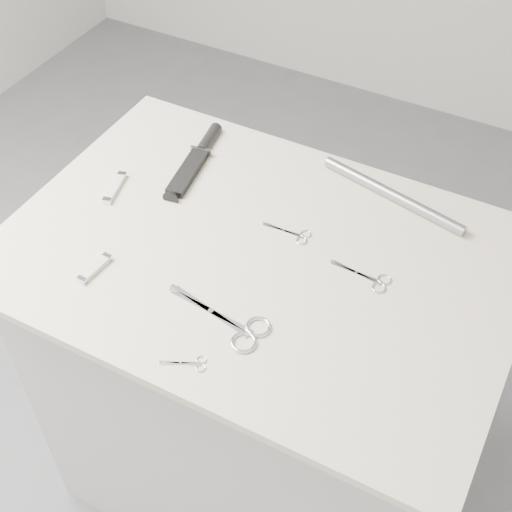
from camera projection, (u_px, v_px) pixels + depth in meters
The scene contains 11 objects.
ground at pixel (258, 476), 2.05m from camera, with size 4.00×4.00×0.01m, color slate.
plinth at pixel (258, 388), 1.73m from camera, with size 0.90×0.60×0.90m, color #B4B4B2.
display_board at pixel (259, 256), 1.39m from camera, with size 1.00×0.70×0.02m, color beige.
large_shears at pixel (236, 326), 1.26m from camera, with size 0.21×0.09×0.01m.
embroidery_scissors_a at pixel (370, 279), 1.34m from camera, with size 0.12×0.05×0.00m.
embroidery_scissors_b at pixel (294, 234), 1.42m from camera, with size 0.10×0.04×0.00m.
tiny_scissors at pixel (190, 363), 1.20m from camera, with size 0.08×0.05×0.00m.
sheathed_knife at pixel (198, 157), 1.58m from camera, with size 0.08×0.25×0.03m.
pocket_knife_a at pixel (95, 269), 1.35m from camera, with size 0.02×0.08×0.01m.
pocket_knife_b at pixel (115, 187), 1.51m from camera, with size 0.05×0.10×0.01m.
metal_rail at pixel (393, 195), 1.49m from camera, with size 0.02×0.02×0.34m, color gray.
Camera 1 is at (0.45, -0.86, 1.91)m, focal length 50.00 mm.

